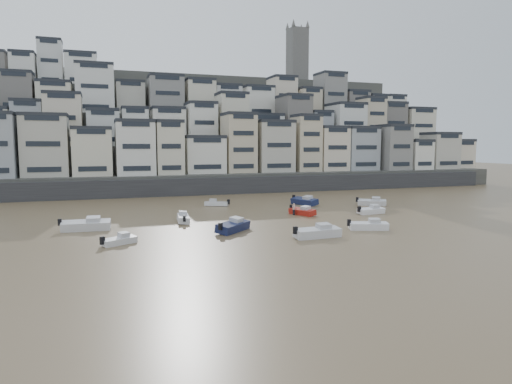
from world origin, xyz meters
name	(u,v)px	position (x,y,z in m)	size (l,w,h in m)	color
ground	(271,298)	(0.00, 0.00, 0.00)	(400.00, 400.00, 0.00)	olive
harbor_wall	(206,186)	(10.00, 65.00, 1.75)	(140.00, 3.00, 3.50)	#38383A
hillside	(191,136)	(14.73, 104.84, 13.01)	(141.04, 66.00, 50.00)	#4C4C47
boat_a	(318,231)	(12.10, 17.30, 0.80)	(5.88, 1.93, 1.60)	silver
boat_b	(369,224)	(20.15, 19.54, 0.70)	(5.11, 1.67, 1.39)	silver
boat_c	(233,225)	(4.12, 23.78, 0.82)	(6.00, 1.96, 1.64)	#141A3F
boat_d	(371,210)	(27.69, 30.60, 0.65)	(4.80, 1.57, 1.31)	white
boat_e	(302,210)	(17.46, 33.07, 0.66)	(4.84, 1.58, 1.32)	#A31D14
boat_f	(183,217)	(-0.37, 32.41, 0.69)	(5.06, 1.66, 1.38)	silver
boat_g	(372,201)	(33.21, 38.87, 0.71)	(5.19, 1.70, 1.42)	silver
boat_h	(216,203)	(7.80, 46.77, 0.60)	(4.37, 1.43, 1.19)	silver
boat_i	(304,200)	(22.64, 43.43, 0.79)	(5.82, 1.91, 1.59)	#161F45
boat_j	(119,239)	(-9.08, 20.83, 0.55)	(4.05, 1.32, 1.10)	silver
boat_k	(86,224)	(-12.55, 30.20, 0.85)	(6.23, 2.04, 1.70)	silver
person_pink	(294,209)	(16.24, 33.38, 0.87)	(0.44, 0.44, 1.74)	#CB9A8F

